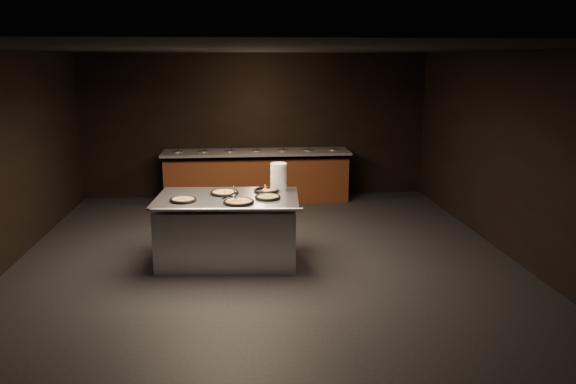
{
  "coord_description": "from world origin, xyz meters",
  "views": [
    {
      "loc": [
        -0.37,
        -7.44,
        2.77
      ],
      "look_at": [
        0.33,
        0.3,
        0.93
      ],
      "focal_mm": 35.0,
      "sensor_mm": 36.0,
      "label": 1
    }
  ],
  "objects_px": {
    "serving_counter": "(228,231)",
    "pan_veggie_whole": "(183,200)",
    "plate_stack": "(279,177)",
    "pan_cheese_whole": "(225,193)"
  },
  "relations": [
    {
      "from": "serving_counter",
      "to": "pan_cheese_whole",
      "type": "relative_size",
      "value": 5.13
    },
    {
      "from": "plate_stack",
      "to": "pan_veggie_whole",
      "type": "relative_size",
      "value": 1.09
    },
    {
      "from": "pan_cheese_whole",
      "to": "serving_counter",
      "type": "bearing_deg",
      "value": -76.7
    },
    {
      "from": "serving_counter",
      "to": "plate_stack",
      "type": "height_order",
      "value": "plate_stack"
    },
    {
      "from": "serving_counter",
      "to": "pan_cheese_whole",
      "type": "xyz_separation_m",
      "value": [
        -0.04,
        0.16,
        0.51
      ]
    },
    {
      "from": "pan_veggie_whole",
      "to": "pan_cheese_whole",
      "type": "relative_size",
      "value": 0.91
    },
    {
      "from": "plate_stack",
      "to": "pan_cheese_whole",
      "type": "height_order",
      "value": "plate_stack"
    },
    {
      "from": "pan_veggie_whole",
      "to": "serving_counter",
      "type": "bearing_deg",
      "value": 18.47
    },
    {
      "from": "serving_counter",
      "to": "pan_veggie_whole",
      "type": "bearing_deg",
      "value": -157.09
    },
    {
      "from": "serving_counter",
      "to": "pan_cheese_whole",
      "type": "bearing_deg",
      "value": 107.74
    }
  ]
}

